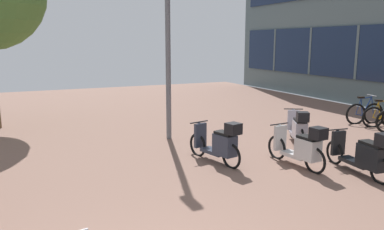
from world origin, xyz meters
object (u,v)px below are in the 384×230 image
bicycle_rack_05 (383,117)px  scooter_near (298,128)px  scooter_far (365,154)px  scooter_extra (219,143)px  bicycle_rack_06 (365,113)px  lamp_post (168,25)px  scooter_mid (301,147)px

bicycle_rack_05 → scooter_near: scooter_near is taller
scooter_far → scooter_extra: (-2.26, 1.95, 0.01)m
bicycle_rack_06 → scooter_near: 3.98m
scooter_far → scooter_extra: size_ratio=1.10×
bicycle_rack_05 → scooter_extra: scooter_extra is taller
bicycle_rack_06 → scooter_near: size_ratio=0.82×
scooter_near → scooter_far: bearing=-98.9°
bicycle_rack_05 → lamp_post: 7.39m
scooter_mid → scooter_extra: 1.77m
scooter_near → scooter_mid: scooter_mid is taller
bicycle_rack_06 → lamp_post: 7.23m
scooter_near → scooter_extra: bearing=-168.7°
bicycle_rack_05 → scooter_mid: scooter_mid is taller
scooter_extra → scooter_mid: bearing=-33.8°
bicycle_rack_05 → bicycle_rack_06: (-0.05, 0.65, 0.01)m
scooter_mid → scooter_far: size_ratio=0.93×
bicycle_rack_06 → scooter_extra: 6.67m
bicycle_rack_06 → scooter_far: (-4.18, -3.69, 0.11)m
scooter_mid → scooter_extra: bearing=146.2°
bicycle_rack_05 → scooter_far: (-4.23, -3.04, 0.12)m
scooter_mid → scooter_extra: scooter_extra is taller
bicycle_rack_05 → lamp_post: bearing=167.5°
bicycle_rack_05 → scooter_mid: (-5.02, -2.07, 0.11)m
bicycle_rack_06 → scooter_extra: size_ratio=0.79×
scooter_near → scooter_far: size_ratio=0.87×
bicycle_rack_06 → scooter_far: scooter_far is taller
bicycle_rack_06 → lamp_post: lamp_post is taller
scooter_near → scooter_mid: size_ratio=0.94×
lamp_post → scooter_mid: bearing=-64.9°
scooter_mid → scooter_far: 1.25m
bicycle_rack_05 → lamp_post: size_ratio=0.22×
bicycle_rack_06 → scooter_near: scooter_near is taller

